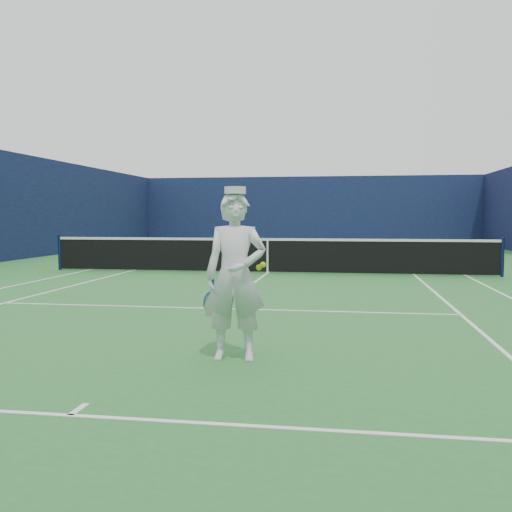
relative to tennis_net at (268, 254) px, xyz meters
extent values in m
plane|color=#2A6E2E|center=(0.00, 0.00, -0.55)|extent=(80.00, 80.00, 0.00)
cube|color=white|center=(0.00, 11.88, -0.55)|extent=(11.03, 0.06, 0.01)
cube|color=white|center=(0.00, -11.88, -0.55)|extent=(11.03, 0.06, 0.01)
cube|color=white|center=(-5.49, 0.00, -0.55)|extent=(0.06, 23.83, 0.01)
cube|color=white|center=(5.49, 0.00, -0.55)|extent=(0.06, 23.83, 0.01)
cube|color=white|center=(-4.12, 0.00, -0.55)|extent=(0.06, 23.77, 0.01)
cube|color=white|center=(4.12, 0.00, -0.55)|extent=(0.06, 23.77, 0.01)
cube|color=white|center=(0.00, 6.40, -0.55)|extent=(8.23, 0.06, 0.01)
cube|color=white|center=(0.00, -6.40, -0.55)|extent=(8.23, 0.06, 0.01)
cube|color=white|center=(0.00, 0.00, -0.55)|extent=(0.06, 12.80, 0.01)
cube|color=white|center=(0.00, 11.73, -0.55)|extent=(0.06, 0.30, 0.01)
cube|color=white|center=(0.00, -11.73, -0.55)|extent=(0.06, 0.30, 0.01)
cube|color=#10183C|center=(0.00, 18.00, 1.45)|extent=(20.12, 0.12, 4.00)
cylinder|color=#141E4C|center=(-6.40, 0.00, -0.02)|extent=(0.09, 0.09, 1.07)
cylinder|color=#141E4C|center=(6.40, 0.00, -0.02)|extent=(0.09, 0.09, 1.07)
cube|color=black|center=(0.00, 0.00, -0.05)|extent=(12.79, 0.02, 0.92)
cube|color=white|center=(0.00, 0.00, 0.42)|extent=(12.79, 0.04, 0.07)
cube|color=white|center=(0.00, 0.00, -0.08)|extent=(0.05, 0.03, 0.94)
imported|color=white|center=(0.98, -9.85, 0.40)|extent=(0.72, 0.50, 1.90)
cylinder|color=white|center=(0.98, -9.85, 1.37)|extent=(0.24, 0.24, 0.08)
cube|color=white|center=(0.98, -9.72, 1.34)|extent=(0.19, 0.11, 0.02)
cylinder|color=navy|center=(0.70, -9.78, 0.43)|extent=(0.04, 0.09, 0.22)
cube|color=#205EAE|center=(0.70, -9.72, 0.25)|extent=(0.02, 0.02, 0.14)
torus|color=#205EAE|center=(0.69, -9.67, 0.05)|extent=(0.30, 0.12, 0.29)
cube|color=beige|center=(0.69, -9.67, 0.05)|extent=(0.22, 0.02, 0.30)
sphere|color=yellow|center=(1.24, -9.73, 0.49)|extent=(0.07, 0.07, 0.07)
sphere|color=yellow|center=(1.28, -9.70, 0.52)|extent=(0.07, 0.07, 0.07)
camera|label=1|loc=(2.22, -16.15, 1.08)|focal=40.00mm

